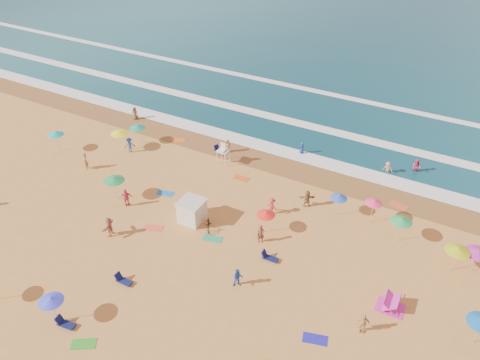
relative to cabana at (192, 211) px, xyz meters
The scene contains 12 objects.
ground 1.07m from the cabana, 36.56° to the right, with size 220.00×220.00×0.00m, color gold.
ocean 83.79m from the cabana, 89.80° to the left, with size 220.00×140.00×0.18m, color #0C4756.
wet_sand 12.32m from the cabana, 88.61° to the left, with size 220.00×220.00×0.00m, color olive.
surf_foam 21.12m from the cabana, 89.19° to the left, with size 200.00×18.70×0.05m.
cabana is the anchor object (origin of this frame).
cabana_roof 1.06m from the cabana, ahead, with size 2.20×2.20×0.12m, color silver.
bicycle 1.99m from the cabana, ahead, with size 0.65×1.87×0.98m, color black.
lifeguard_stand 9.93m from the cabana, 104.14° to the left, with size 1.20×1.20×2.10m, color white, non-canonical shape.
beach_umbrellas 2.90m from the cabana, ahead, with size 58.65×25.26×0.79m.
loungers 8.40m from the cabana, 33.18° to the right, with size 57.44×26.09×0.34m.
towels 2.12m from the cabana, 51.20° to the right, with size 37.09×27.32×0.03m.
beachgoers 4.54m from the cabana, 81.81° to the left, with size 36.65×26.72×2.12m.
Camera 1 is at (19.34, -26.39, 27.29)m, focal length 35.00 mm.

